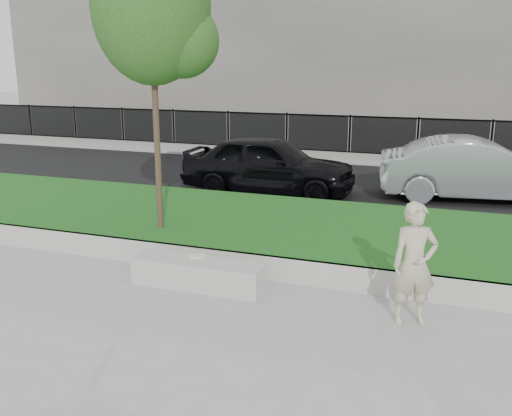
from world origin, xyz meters
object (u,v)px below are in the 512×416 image
at_px(stone_bench, 198,274).
at_px(car_dark, 269,164).
at_px(man, 414,264).
at_px(car_silver, 477,170).
at_px(book, 197,256).
at_px(young_tree, 156,12).

xyz_separation_m(stone_bench, car_dark, (-0.98, 6.25, 0.58)).
distance_m(stone_bench, man, 3.23).
relative_size(stone_bench, car_silver, 0.45).
xyz_separation_m(car_dark, car_silver, (5.00, 1.00, 0.01)).
relative_size(book, car_silver, 0.05).
bearing_deg(car_silver, young_tree, 127.29).
xyz_separation_m(stone_bench, book, (-0.09, 0.15, 0.23)).
bearing_deg(young_tree, car_silver, 46.64).
bearing_deg(car_dark, young_tree, 173.75).
xyz_separation_m(man, car_dark, (-4.15, 6.40, -0.02)).
height_order(stone_bench, book, book).
bearing_deg(car_dark, car_silver, -80.01).
distance_m(book, car_silver, 8.21).
height_order(book, car_silver, car_silver).
relative_size(stone_bench, man, 1.26).
bearing_deg(man, book, 151.57).
bearing_deg(young_tree, car_dark, 85.03).
bearing_deg(man, car_silver, 60.19).
bearing_deg(young_tree, man, -20.06).
bearing_deg(man, young_tree, 136.72).
bearing_deg(book, man, -35.85).
bearing_deg(book, stone_bench, -88.96).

